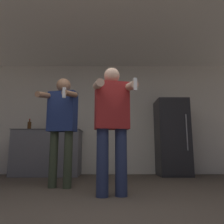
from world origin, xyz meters
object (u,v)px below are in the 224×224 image
person_man_side (62,120)px  bottle_clear_vodka (49,125)px  bottle_brown_liquor (64,125)px  bottle_green_wine (76,124)px  bottle_red_label (57,124)px  refrigerator (172,137)px  person_woman_foreground (112,120)px  bottle_short_whiskey (30,126)px

person_man_side → bottle_clear_vodka: bearing=112.5°
bottle_brown_liquor → person_man_side: size_ratio=0.18×
bottle_green_wine → person_man_side: size_ratio=0.20×
bottle_green_wine → bottle_brown_liquor: bottle_green_wine is taller
bottle_clear_vodka → bottle_red_label: size_ratio=0.94×
refrigerator → bottle_green_wine: 2.10m
person_woman_foreground → bottle_short_whiskey: bearing=130.3°
bottle_red_label → bottle_green_wine: bottle_green_wine is taller
bottle_brown_liquor → person_woman_foreground: (1.06, -2.13, -0.19)m
bottle_green_wine → person_man_side: 1.56m
bottle_red_label → bottle_clear_vodka: bearing=180.0°
person_man_side → bottle_brown_liquor: bearing=101.5°
person_woman_foreground → person_man_side: (-0.74, 0.58, 0.09)m
bottle_clear_vodka → bottle_red_label: bearing=0.0°
bottle_green_wine → person_woman_foreground: (0.79, -2.13, -0.21)m
bottle_red_label → bottle_green_wine: (0.42, 0.00, 0.01)m
bottle_short_whiskey → bottle_brown_liquor: 0.75m
bottle_brown_liquor → person_man_side: bearing=-78.5°
person_woman_foreground → person_man_side: 0.94m
refrigerator → person_man_side: (-2.03, -1.53, 0.16)m
bottle_short_whiskey → bottle_red_label: 0.60m
bottle_green_wine → bottle_brown_liquor: size_ratio=1.14×
bottle_red_label → person_man_side: size_ratio=0.20×
refrigerator → person_woman_foreground: (-1.29, -2.11, 0.07)m
bottle_short_whiskey → bottle_red_label: bottle_red_label is taller
bottle_brown_liquor → bottle_short_whiskey: bearing=-180.0°
refrigerator → bottle_clear_vodka: bearing=179.5°
refrigerator → bottle_short_whiskey: size_ratio=6.40×
refrigerator → bottle_brown_liquor: refrigerator is taller
bottle_green_wine → person_woman_foreground: 2.28m
bottle_brown_liquor → person_woman_foreground: size_ratio=0.19×
bottle_red_label → bottle_green_wine: 0.42m
bottle_clear_vodka → person_man_side: (0.64, -1.55, -0.12)m
bottle_clear_vodka → bottle_brown_liquor: bearing=0.0°
bottle_short_whiskey → bottle_green_wine: bearing=0.0°
refrigerator → bottle_green_wine: refrigerator is taller
bottle_red_label → bottle_brown_liquor: (0.15, 0.00, -0.01)m
bottle_short_whiskey → bottle_clear_vodka: bearing=0.0°
bottle_green_wine → bottle_brown_liquor: bearing=-180.0°
refrigerator → person_woman_foreground: 2.47m
refrigerator → bottle_clear_vodka: refrigerator is taller
bottle_red_label → person_woman_foreground: 2.46m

